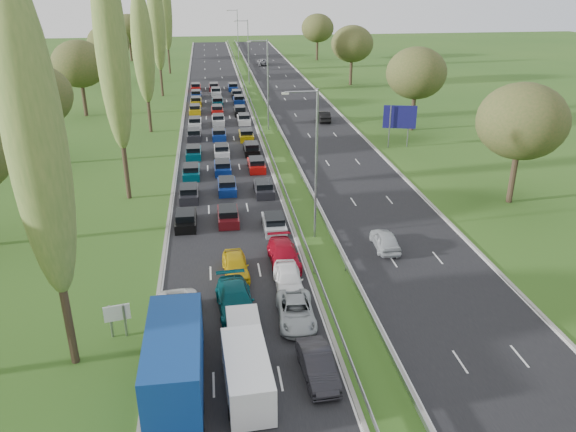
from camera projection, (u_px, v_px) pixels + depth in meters
ground at (267, 126)px, 79.40m from camera, size 260.00×260.00×0.00m
near_carriageway at (219, 123)px, 80.81m from camera, size 10.50×215.00×0.04m
far_carriageway at (311, 120)px, 82.54m from camera, size 10.50×215.00×0.04m
central_reservation at (265, 118)px, 81.45m from camera, size 2.36×215.00×0.32m
lamp_columns at (268, 86)px, 75.21m from camera, size 0.18×140.18×12.00m
poplar_row at (132, 47)px, 61.69m from camera, size 2.80×127.80×22.44m
woodland_left at (26, 103)px, 57.17m from camera, size 8.00×166.00×11.10m
woodland_right at (441, 84)px, 66.73m from camera, size 8.00×153.00×11.10m
traffic_queue_fill at (220, 129)px, 76.20m from camera, size 9.13×67.56×0.80m
near_car_2 at (179, 317)px, 33.57m from camera, size 3.08×5.93×1.60m
near_car_7 at (236, 301)px, 35.17m from camera, size 2.64×5.67×1.60m
near_car_8 at (236, 266)px, 39.58m from camera, size 1.94×4.41×1.48m
near_car_9 at (318, 365)px, 29.49m from camera, size 1.77×4.50×1.46m
near_car_10 at (296, 311)px, 34.32m from camera, size 2.44×4.88×1.33m
near_car_11 at (284, 255)px, 41.13m from camera, size 2.19×5.16×1.48m
near_car_12 at (289, 279)px, 37.71m from camera, size 1.98×4.66×1.57m
far_car_0 at (385, 240)px, 43.45m from camera, size 1.90×4.31×1.44m
far_car_1 at (324, 116)px, 81.57m from camera, size 1.90×4.60×1.48m
far_car_2 at (263, 62)px, 133.18m from camera, size 2.43×5.10×1.41m
blue_lorry at (176, 355)px, 28.18m from camera, size 2.63×9.48×4.00m
white_van_front at (247, 372)px, 28.41m from camera, size 2.17×5.54×2.23m
white_van_rear at (245, 339)px, 31.26m from camera, size 1.83×4.67×1.88m
info_sign at (117, 316)px, 32.60m from camera, size 1.49×0.39×2.10m
direction_sign at (400, 119)px, 68.12m from camera, size 3.91×1.06×5.20m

